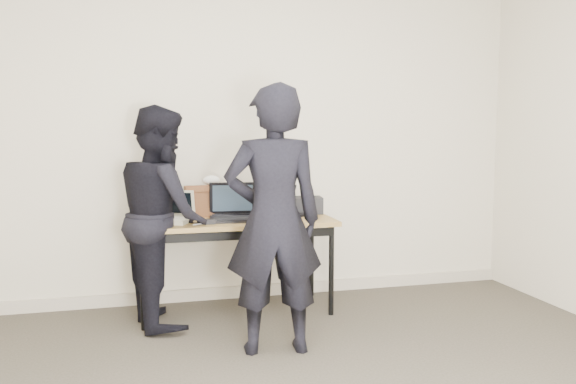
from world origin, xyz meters
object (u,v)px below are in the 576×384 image
object	(u,v)px
laptop_right	(287,208)
person_observer	(162,215)
desk	(235,227)
laptop_center	(233,211)
laptop_beige	(172,216)
person_typist	(273,220)
equipment_box	(307,205)
leather_satchel	(208,200)

from	to	relation	value
laptop_right	person_observer	bearing A→B (deg)	164.77
desk	person_observer	world-z (taller)	person_observer
desk	laptop_center	world-z (taller)	laptop_center
desk	laptop_beige	world-z (taller)	laptop_beige
desk	laptop_center	bearing A→B (deg)	155.53
laptop_beige	person_typist	xyz separation A→B (m)	(0.58, -0.84, 0.07)
laptop_center	person_typist	world-z (taller)	person_typist
equipment_box	person_observer	bearing A→B (deg)	-165.89
leather_satchel	desk	bearing A→B (deg)	-53.38
person_typist	equipment_box	bearing A→B (deg)	-111.82
laptop_center	laptop_right	distance (m)	0.48
laptop_beige	laptop_right	bearing A→B (deg)	32.87
desk	leather_satchel	bearing A→B (deg)	128.63
equipment_box	person_observer	world-z (taller)	person_observer
equipment_box	person_typist	size ratio (longest dim) A/B	0.14
equipment_box	person_observer	size ratio (longest dim) A/B	0.15
laptop_right	desk	bearing A→B (deg)	168.45
leather_satchel	equipment_box	distance (m)	0.81
desk	laptop_right	xyz separation A→B (m)	(0.45, 0.14, 0.11)
laptop_center	leather_satchel	distance (m)	0.29
desk	equipment_box	world-z (taller)	equipment_box
laptop_center	person_typist	distance (m)	0.85
leather_satchel	person_observer	world-z (taller)	person_observer
leather_satchel	person_observer	xyz separation A→B (m)	(-0.36, -0.33, -0.06)
desk	person_typist	xyz separation A→B (m)	(0.11, -0.84, 0.18)
leather_satchel	equipment_box	world-z (taller)	leather_satchel
laptop_beige	person_observer	xyz separation A→B (m)	(-0.07, -0.10, 0.02)
person_observer	leather_satchel	bearing A→B (deg)	-58.47
laptop_beige	leather_satchel	size ratio (longest dim) A/B	1.01
desk	equipment_box	xyz separation A→B (m)	(0.63, 0.19, 0.13)
laptop_beige	leather_satchel	bearing A→B (deg)	61.99
laptop_beige	equipment_box	world-z (taller)	laptop_beige
desk	laptop_beige	bearing A→B (deg)	-179.49
laptop_right	leather_satchel	size ratio (longest dim) A/B	1.15
leather_satchel	person_observer	distance (m)	0.50
desk	equipment_box	distance (m)	0.67
laptop_right	person_typist	world-z (taller)	person_typist
laptop_center	laptop_right	bearing A→B (deg)	21.98
leather_satchel	laptop_beige	bearing A→B (deg)	-143.70
laptop_right	person_observer	size ratio (longest dim) A/B	0.27
laptop_right	person_observer	world-z (taller)	person_observer
laptop_beige	laptop_right	size ratio (longest dim) A/B	0.88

